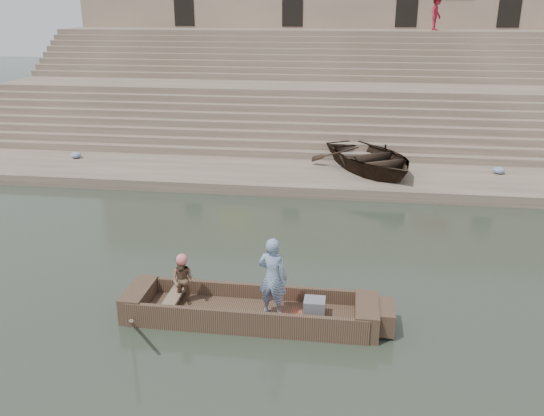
% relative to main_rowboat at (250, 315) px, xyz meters
% --- Properties ---
extents(ground, '(120.00, 120.00, 0.00)m').
position_rel_main_rowboat_xyz_m(ground, '(0.03, 2.54, -0.11)').
color(ground, '#252D22').
rests_on(ground, ground).
extents(lower_landing, '(32.00, 4.00, 0.40)m').
position_rel_main_rowboat_xyz_m(lower_landing, '(0.03, 10.54, 0.09)').
color(lower_landing, gray).
rests_on(lower_landing, ground).
extents(mid_landing, '(32.00, 3.00, 2.80)m').
position_rel_main_rowboat_xyz_m(mid_landing, '(0.03, 18.04, 1.29)').
color(mid_landing, gray).
rests_on(mid_landing, ground).
extents(upper_landing, '(32.00, 3.00, 5.20)m').
position_rel_main_rowboat_xyz_m(upper_landing, '(0.03, 25.04, 2.49)').
color(upper_landing, gray).
rests_on(upper_landing, ground).
extents(ghat_steps, '(32.00, 11.00, 5.20)m').
position_rel_main_rowboat_xyz_m(ghat_steps, '(0.03, 19.73, 1.69)').
color(ghat_steps, gray).
rests_on(ghat_steps, ground).
extents(building_wall, '(32.00, 5.07, 11.20)m').
position_rel_main_rowboat_xyz_m(building_wall, '(0.03, 29.04, 5.49)').
color(building_wall, tan).
rests_on(building_wall, ground).
extents(main_rowboat, '(5.00, 1.30, 0.22)m').
position_rel_main_rowboat_xyz_m(main_rowboat, '(0.00, 0.00, 0.00)').
color(main_rowboat, brown).
rests_on(main_rowboat, ground).
extents(rowboat_trim, '(6.04, 2.63, 1.82)m').
position_rel_main_rowboat_xyz_m(rowboat_trim, '(0.21, -0.01, 0.20)').
color(rowboat_trim, brown).
rests_on(rowboat_trim, ground).
extents(standing_man, '(0.74, 0.58, 1.80)m').
position_rel_main_rowboat_xyz_m(standing_man, '(0.52, -0.06, 1.01)').
color(standing_man, navy).
rests_on(standing_man, main_rowboat).
extents(rowing_man, '(0.60, 0.49, 1.15)m').
position_rel_main_rowboat_xyz_m(rowing_man, '(-1.53, 0.13, 0.69)').
color(rowing_man, '#27764A').
rests_on(rowing_man, main_rowboat).
extents(television, '(0.46, 0.42, 0.40)m').
position_rel_main_rowboat_xyz_m(television, '(1.42, 0.00, 0.31)').
color(television, slate).
rests_on(television, main_rowboat).
extents(beached_rowboat, '(5.63, 6.18, 1.05)m').
position_rel_main_rowboat_xyz_m(beached_rowboat, '(2.83, 11.16, 0.81)').
color(beached_rowboat, '#2D2116').
rests_on(beached_rowboat, lower_landing).
extents(pedestrian, '(1.15, 1.43, 1.93)m').
position_rel_main_rowboat_xyz_m(pedestrian, '(6.55, 24.49, 6.05)').
color(pedestrian, maroon).
rests_on(pedestrian, upper_landing).
extents(cloth_bundles, '(17.85, 0.50, 0.26)m').
position_rel_main_rowboat_xyz_m(cloth_bundles, '(-0.90, 11.40, 0.42)').
color(cloth_bundles, '#3F5999').
rests_on(cloth_bundles, lower_landing).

